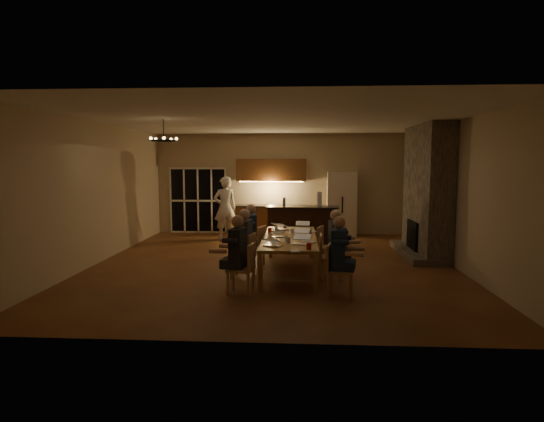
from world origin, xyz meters
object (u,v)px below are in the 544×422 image
Objects in this scene: laptop_b at (301,238)px; chair_left_near at (240,269)px; can_silver at (289,240)px; person_right_near at (339,256)px; plate_left at (273,243)px; standing_person at (225,208)px; refrigerator at (341,204)px; chandelier at (164,141)px; dining_table at (290,255)px; person_left_mid at (245,243)px; laptop_f at (303,224)px; can_right at (310,232)px; mug_back at (276,229)px; mug_mid at (292,231)px; plate_near at (309,242)px; laptop_a at (273,240)px; bar_blender at (320,199)px; bar_bottle at (284,202)px; chair_right_near at (340,270)px; mug_front at (287,238)px; laptop_c at (277,231)px; can_cola at (285,225)px; plate_far at (311,231)px; laptop_e at (281,224)px; chair_left_mid at (243,255)px; person_left_near at (238,254)px; chair_right_far at (329,247)px; redcup_near at (309,246)px; chair_right_mid at (331,257)px; redcup_mid at (270,230)px; laptop_d at (301,232)px; person_right_mid at (335,245)px; chair_left_far at (253,246)px; person_left_far at (251,235)px; bar_island at (303,225)px.

chair_left_near is at bearing -134.74° from laptop_b.
chair_left_near is at bearing -134.63° from can_silver.
person_right_near is 1.39m from plate_left.
plate_left is at bearing 86.96° from standing_person.
chandelier is at bearing -131.53° from refrigerator.
dining_table is 1.05m from person_left_mid.
laptop_f reaches higher than can_right.
can_silver is (0.32, -1.53, 0.01)m from mug_back.
mug_mid is 1.17m from plate_near.
laptop_a is 4.42m from bar_blender.
chandelier is 2.41× the size of bar_bottle.
plate_left is at bearing -90.97° from bar_bottle.
mug_front is at bearing 50.86° from chair_right_near.
refrigerator is 6.25× the size of laptop_c.
refrigerator reaches higher than mug_back.
can_cola is 0.51× the size of plate_far.
can_cola is (-1.05, 2.97, 0.37)m from chair_right_near.
bar_blender reaches higher than mug_back.
mug_front is at bearing 125.25° from laptop_e.
chair_left_mid is 7.42× the size of can_silver.
laptop_f is (0.55, 1.11, 0.00)m from laptop_c.
can_right is at bearing 155.02° from person_left_near.
mug_back is at bearing 38.27° from chair_right_near.
chair_right_far is 2.78× the size of laptop_c.
redcup_near is at bearing 94.33° from laptop_c.
can_right is 0.51× the size of plate_far.
laptop_e is (0.66, 2.63, 0.17)m from person_left_near.
standing_person is 2.91m from bar_blender.
redcup_near is (1.20, 0.24, 0.37)m from chair_left_near.
chair_right_mid is 2.78× the size of laptop_f.
person_right_near is at bearing -77.04° from bar_bottle.
redcup_mid is at bearing 167.24° from can_right.
laptop_c is at bearing 115.68° from laptop_e.
mug_front is (-0.28, -0.45, -0.06)m from laptop_d.
mug_back is (-1.83, -4.12, -0.20)m from refrigerator.
laptop_a is at bearing 153.18° from redcup_near.
bar_bottle is (-1.05, 3.77, 0.76)m from chair_right_mid.
can_silver is (-0.91, -0.26, 0.12)m from person_right_mid.
laptop_f is 0.86m from can_right.
chair_left_far is 0.47× the size of standing_person.
plate_far reaches higher than dining_table.
can_right is at bearing 157.77° from laptop_e.
person_left_far is 3.48× the size of bar_blender.
standing_person is 3.30m from can_cola.
mug_mid is 0.45m from mug_back.
chair_left_mid is 1.43m from mug_mid.
bar_island is 2.89m from person_left_far.
laptop_a is at bearing 9.73° from person_left_far.
mug_front reaches higher than plate_far.
dining_table is 4.57m from standing_person.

